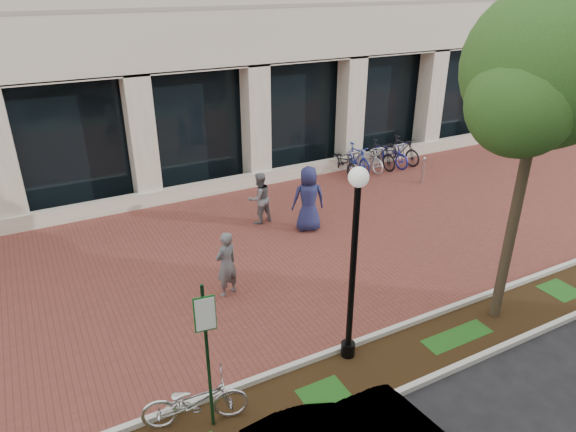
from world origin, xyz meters
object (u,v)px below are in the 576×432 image
bike_rack_cluster (373,156)px  lamppost (354,257)px  pedestrian_left (226,264)px  parking_sign (207,342)px  street_tree (543,78)px  bollard (423,170)px  pedestrian_mid (259,198)px  pedestrian_right (308,199)px  locked_bicycle (195,401)px

bike_rack_cluster → lamppost: bearing=-131.5°
pedestrian_left → parking_sign: bearing=45.2°
street_tree → bollard: (3.98, 6.96, -4.68)m
pedestrian_mid → pedestrian_right: size_ratio=0.82×
parking_sign → street_tree: size_ratio=0.41×
pedestrian_left → bollard: (8.97, 3.42, -0.31)m
parking_sign → bollard: 12.81m
street_tree → pedestrian_left: 7.52m
parking_sign → street_tree: (6.69, 0.02, 3.44)m
lamppost → pedestrian_mid: lamppost is taller
parking_sign → pedestrian_right: size_ratio=1.42×
pedestrian_right → bollard: 5.75m
street_tree → pedestrian_left: size_ratio=4.20×
street_tree → pedestrian_right: size_ratio=3.49×
pedestrian_left → bike_rack_cluster: 9.97m
lamppost → bike_rack_cluster: size_ratio=1.11×
pedestrian_mid → bollard: size_ratio=1.62×
parking_sign → bike_rack_cluster: size_ratio=0.78×
pedestrian_left → pedestrian_right: bearing=-167.8°
locked_bicycle → pedestrian_mid: pedestrian_mid is taller
lamppost → pedestrian_left: lamppost is taller
parking_sign → bike_rack_cluster: 13.56m
parking_sign → locked_bicycle: bearing=145.4°
locked_bicycle → pedestrian_right: pedestrian_right is taller
lamppost → pedestrian_left: size_ratio=2.43×
pedestrian_right → bike_rack_cluster: bearing=-129.1°
pedestrian_left → bike_rack_cluster: pedestrian_left is taller
locked_bicycle → bollard: bearing=-42.2°
pedestrian_left → bollard: 9.61m
parking_sign → pedestrian_right: parking_sign is taller
parking_sign → bollard: parking_sign is taller
lamppost → pedestrian_right: bearing=68.0°
bike_rack_cluster → locked_bicycle: bearing=-141.6°
lamppost → bollard: bearing=40.5°
locked_bicycle → bike_rack_cluster: bike_rack_cluster is taller
pedestrian_left → pedestrian_mid: 3.98m
street_tree → pedestrian_mid: street_tree is taller
locked_bicycle → pedestrian_mid: 7.84m
street_tree → locked_bicycle: size_ratio=3.84×
parking_sign → bollard: size_ratio=2.80×
bike_rack_cluster → parking_sign: bearing=-140.3°
pedestrian_left → pedestrian_mid: pedestrian_left is taller
pedestrian_mid → pedestrian_left: bearing=42.9°
lamppost → bike_rack_cluster: (7.02, 8.67, -1.73)m
street_tree → bike_rack_cluster: bearing=69.9°
parking_sign → lamppost: (2.99, 0.41, 0.51)m
locked_bicycle → bollard: bollard is taller
street_tree → locked_bicycle: bearing=178.4°
locked_bicycle → pedestrian_left: 3.88m
lamppost → pedestrian_right: 5.79m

